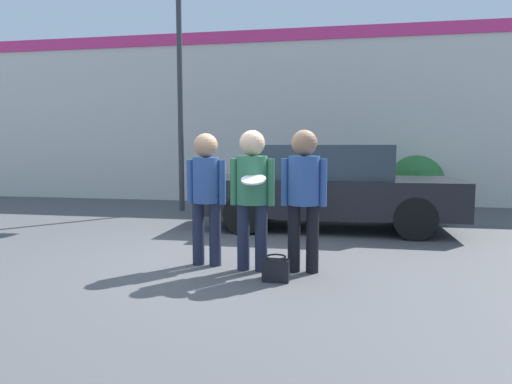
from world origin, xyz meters
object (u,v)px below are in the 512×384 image
street_lamp (188,69)px  handbag (276,269)px  person_left (206,188)px  person_right (304,188)px  shrub (416,183)px  person_middle_with_frisbee (252,187)px  parked_car_near (327,187)px

street_lamp → handbag: 6.45m
person_left → handbag: 1.38m
person_right → shrub: person_right is taller
person_middle_with_frisbee → shrub: 6.37m
person_right → person_middle_with_frisbee: bearing=-176.2°
person_left → street_lamp: street_lamp is taller
person_right → parked_car_near: (0.19, 2.94, -0.25)m
person_middle_with_frisbee → person_right: person_right is taller
person_left → person_middle_with_frisbee: 0.63m
person_left → parked_car_near: person_left is taller
person_left → street_lamp: (-1.74, 4.47, 2.21)m
person_right → street_lamp: (-2.96, 4.57, 2.17)m
parked_car_near → street_lamp: bearing=152.6°
street_lamp → handbag: size_ratio=17.22×
parked_car_near → street_lamp: 4.29m
person_middle_with_frisbee → handbag: (0.34, -0.40, -0.87)m
person_middle_with_frisbee → street_lamp: (-2.35, 4.61, 2.17)m
handbag → parked_car_near: bearing=82.3°
person_left → parked_car_near: bearing=63.6°
shrub → handbag: bearing=-111.6°
person_middle_with_frisbee → person_right: (0.61, 0.04, 0.00)m
person_left → person_middle_with_frisbee: person_middle_with_frisbee is taller
parked_car_near → handbag: 3.46m
person_middle_with_frisbee → parked_car_near: size_ratio=0.38×
parked_car_near → handbag: bearing=-97.7°
person_left → parked_car_near: (1.41, 2.84, -0.22)m
street_lamp → handbag: street_lamp is taller
handbag → person_left: bearing=150.8°
handbag → shrub: bearing=68.4°
person_left → handbag: bearing=-29.2°
person_right → handbag: 1.01m
person_middle_with_frisbee → street_lamp: street_lamp is taller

